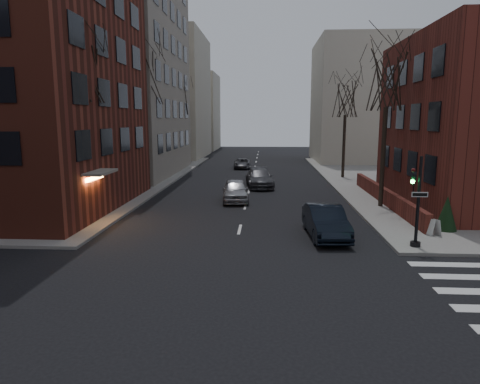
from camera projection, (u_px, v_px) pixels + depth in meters
The scene contains 20 objects.
ground at pixel (210, 352), 10.62m from camera, with size 160.00×160.00×0.00m, color black.
building_left_tan at pixel (84, 35), 42.73m from camera, with size 18.00×18.00×28.00m, color gray.
low_wall_right at pixel (384, 196), 28.65m from camera, with size 0.35×16.00×1.00m, color maroon.
building_distant_la at pixel (158, 97), 64.12m from camera, with size 14.00×16.00×18.00m, color #BBB39E.
building_distant_ra at pixel (368, 102), 57.56m from camera, with size 14.00×14.00×16.00m, color #BBB39E.
building_distant_lb at pixel (191, 112), 81.06m from camera, with size 10.00×12.00×14.00m, color #BBB39E.
traffic_signal at pixel (416, 207), 18.67m from camera, with size 0.76×0.44×4.00m.
tree_left_a at pixel (82, 68), 23.50m from camera, with size 4.18×4.18×10.26m.
tree_left_b at pixel (144, 80), 35.23m from camera, with size 4.40×4.40×10.80m.
tree_left_c at pixel (178, 99), 49.15m from camera, with size 3.96×3.96×9.72m.
tree_right_a at pixel (387, 81), 26.45m from camera, with size 3.96×3.96×9.72m.
tree_right_b at pixel (346, 99), 40.30m from camera, with size 3.74×3.74×9.18m.
streetlamp_near at pixel (139, 139), 32.05m from camera, with size 0.36×0.36×6.28m.
streetlamp_far at pixel (187, 131), 51.72m from camera, with size 0.36×0.36×6.28m.
parked_sedan at pixel (326, 221), 20.89m from camera, with size 1.64×4.71×1.55m, color black.
car_lane_silver at pixel (235, 190), 30.07m from camera, with size 1.79×4.45×1.52m, color #9F9FA4.
car_lane_gray at pixel (259, 178), 36.30m from camera, with size 2.14×5.27×1.53m, color #3D3D42.
car_lane_far at pixel (242, 163), 50.10m from camera, with size 1.91×4.14×1.15m, color #3B3B40.
sandwich_board at pixel (433, 227), 20.71m from camera, with size 0.36×0.50×0.80m, color silver.
evergreen_shrub at pixel (447, 213), 21.59m from camera, with size 1.06×1.06×1.77m, color #173216.
Camera 1 is at (1.35, -9.73, 5.72)m, focal length 32.00 mm.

